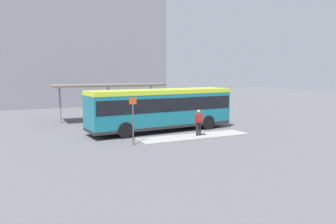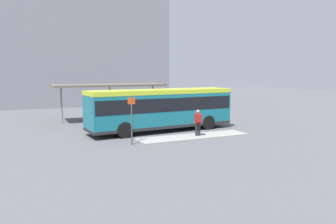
# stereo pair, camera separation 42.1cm
# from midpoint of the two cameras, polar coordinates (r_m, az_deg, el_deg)

# --- Properties ---
(ground_plane) EXTENTS (120.00, 120.00, 0.00)m
(ground_plane) POSITION_cam_midpoint_polar(r_m,az_deg,el_deg) (23.90, -0.66, -3.31)
(ground_plane) COLOR #5B5B60
(curb_island) EXTENTS (7.53, 1.80, 0.12)m
(curb_island) POSITION_cam_midpoint_polar(r_m,az_deg,el_deg) (21.44, 5.05, -4.34)
(curb_island) COLOR #9E9E99
(curb_island) RESTS_ON ground_plane
(city_bus) EXTENTS (10.93, 3.29, 3.03)m
(city_bus) POSITION_cam_midpoint_polar(r_m,az_deg,el_deg) (23.66, -0.65, 0.93)
(city_bus) COLOR #197284
(city_bus) RESTS_ON ground_plane
(pedestrian_waiting) EXTENTS (0.45, 0.48, 1.70)m
(pedestrian_waiting) POSITION_cam_midpoint_polar(r_m,az_deg,el_deg) (21.38, 5.83, -1.56)
(pedestrian_waiting) COLOR #232328
(pedestrian_waiting) RESTS_ON curb_island
(bicycle_white) EXTENTS (0.48, 1.54, 0.67)m
(bicycle_white) POSITION_cam_midpoint_polar(r_m,az_deg,el_deg) (32.28, 9.61, -0.19)
(bicycle_white) COLOR black
(bicycle_white) RESTS_ON ground_plane
(bicycle_blue) EXTENTS (0.48, 1.62, 0.70)m
(bicycle_blue) POSITION_cam_midpoint_polar(r_m,az_deg,el_deg) (32.89, 8.90, -0.02)
(bicycle_blue) COLOR black
(bicycle_blue) RESTS_ON ground_plane
(bicycle_yellow) EXTENTS (0.48, 1.71, 0.74)m
(bicycle_yellow) POSITION_cam_midpoint_polar(r_m,az_deg,el_deg) (33.38, 7.89, 0.13)
(bicycle_yellow) COLOR black
(bicycle_yellow) RESTS_ON ground_plane
(station_shelter) EXTENTS (9.86, 3.39, 3.21)m
(station_shelter) POSITION_cam_midpoint_polar(r_m,az_deg,el_deg) (29.80, -9.76, 4.50)
(station_shelter) COLOR #706656
(station_shelter) RESTS_ON ground_plane
(potted_planter_near_shelter) EXTENTS (0.98, 0.98, 1.33)m
(potted_planter_near_shelter) POSITION_cam_midpoint_polar(r_m,az_deg,el_deg) (28.88, -0.06, -0.22)
(potted_planter_near_shelter) COLOR slate
(potted_planter_near_shelter) RESTS_ON ground_plane
(platform_sign) EXTENTS (0.44, 0.08, 2.80)m
(platform_sign) POSITION_cam_midpoint_polar(r_m,az_deg,el_deg) (19.14, -5.73, -1.14)
(platform_sign) COLOR #4C4C51
(platform_sign) RESTS_ON ground_plane
(station_building) EXTENTS (23.98, 13.15, 17.88)m
(station_building) POSITION_cam_midpoint_polar(r_m,az_deg,el_deg) (48.52, -16.23, 12.10)
(station_building) COLOR gray
(station_building) RESTS_ON ground_plane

